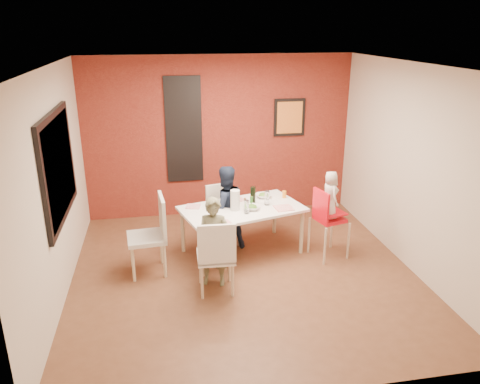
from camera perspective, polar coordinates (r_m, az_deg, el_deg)
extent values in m
plane|color=brown|center=(6.37, 0.48, -9.84)|extent=(4.50, 4.50, 0.00)
cube|color=silver|center=(5.55, 0.57, 15.17)|extent=(4.50, 4.50, 0.02)
cube|color=beige|center=(7.96, -2.50, 6.72)|extent=(4.50, 0.02, 2.70)
cube|color=beige|center=(3.80, 6.89, -8.57)|extent=(4.50, 0.02, 2.70)
cube|color=beige|center=(5.86, -21.66, 0.47)|extent=(0.02, 4.50, 2.70)
cube|color=beige|center=(6.60, 20.12, 2.75)|extent=(0.02, 4.50, 2.70)
cube|color=maroon|center=(7.94, -2.48, 6.69)|extent=(4.50, 0.02, 2.70)
cube|color=black|center=(5.98, -21.28, 2.92)|extent=(0.05, 1.70, 1.30)
cube|color=black|center=(5.98, -21.14, 2.93)|extent=(0.02, 1.55, 1.15)
cube|color=silver|center=(7.84, -6.87, 7.51)|extent=(0.55, 0.03, 1.70)
cube|color=black|center=(7.84, -6.86, 7.50)|extent=(0.60, 0.03, 1.76)
cube|color=black|center=(8.11, 6.05, 9.03)|extent=(0.54, 0.03, 0.64)
cube|color=orange|center=(8.09, 6.08, 9.01)|extent=(0.44, 0.01, 0.54)
cube|color=white|center=(6.63, 0.25, -2.08)|extent=(1.87, 1.35, 0.04)
cylinder|color=tan|center=(6.17, -4.59, -7.46)|extent=(0.06, 0.06, 0.66)
cylinder|color=tan|center=(6.83, -6.99, -4.72)|extent=(0.06, 0.06, 0.66)
cylinder|color=tan|center=(6.80, 7.53, -4.86)|extent=(0.06, 0.06, 0.66)
cylinder|color=tan|center=(7.41, 4.24, -2.61)|extent=(0.06, 0.06, 0.66)
cube|color=silver|center=(5.79, -2.97, -7.86)|extent=(0.47, 0.47, 0.05)
cube|color=silver|center=(5.49, -2.84, -6.48)|extent=(0.45, 0.06, 0.51)
cylinder|color=#BCA88B|center=(6.08, -1.32, -8.97)|extent=(0.04, 0.04, 0.44)
cylinder|color=#BCA88B|center=(5.76, -0.91, -10.73)|extent=(0.04, 0.04, 0.44)
cylinder|color=#BCA88B|center=(6.06, -4.84, -9.16)|extent=(0.04, 0.04, 0.44)
cylinder|color=#BCA88B|center=(5.74, -4.65, -10.94)|extent=(0.04, 0.04, 0.44)
cube|color=silver|center=(7.02, -2.01, -3.08)|extent=(0.50, 0.50, 0.05)
cube|color=silver|center=(7.09, -2.61, -0.80)|extent=(0.41, 0.14, 0.47)
cylinder|color=beige|center=(6.91, -2.76, -5.47)|extent=(0.03, 0.03, 0.40)
cylinder|color=beige|center=(7.20, -3.75, -4.42)|extent=(0.03, 0.03, 0.40)
cylinder|color=beige|center=(7.03, -0.19, -5.00)|extent=(0.03, 0.03, 0.40)
cylinder|color=beige|center=(7.31, -1.27, -3.99)|extent=(0.03, 0.03, 0.40)
cube|color=silver|center=(6.29, -11.32, -5.49)|extent=(0.53, 0.53, 0.06)
cube|color=silver|center=(6.19, -9.44, -2.96)|extent=(0.09, 0.49, 0.56)
cylinder|color=beige|center=(6.58, -13.07, -6.99)|extent=(0.04, 0.04, 0.48)
cylinder|color=beige|center=(6.60, -9.56, -6.66)|extent=(0.04, 0.04, 0.48)
cylinder|color=beige|center=(6.22, -12.88, -8.61)|extent=(0.04, 0.04, 0.48)
cylinder|color=beige|center=(6.24, -9.16, -8.26)|extent=(0.04, 0.04, 0.48)
cube|color=red|center=(6.69, 10.89, -3.22)|extent=(0.44, 0.44, 0.05)
cube|color=red|center=(6.51, 9.83, -1.58)|extent=(0.12, 0.35, 0.42)
cube|color=red|center=(6.65, 10.94, -2.44)|extent=(0.44, 0.44, 0.02)
cylinder|color=tan|center=(6.78, 13.08, -5.85)|extent=(0.03, 0.03, 0.55)
cylinder|color=tan|center=(6.56, 10.33, -6.55)|extent=(0.03, 0.03, 0.55)
cylinder|color=tan|center=(7.06, 11.10, -4.62)|extent=(0.03, 0.03, 0.55)
cylinder|color=tan|center=(6.85, 8.40, -5.25)|extent=(0.03, 0.03, 0.55)
imported|color=#5E5D43|center=(5.88, -3.19, -6.13)|extent=(0.48, 0.38, 1.16)
imported|color=#161E31|center=(6.79, -1.84, -1.96)|extent=(0.71, 0.61, 1.26)
imported|color=beige|center=(6.55, 10.93, -0.33)|extent=(0.25, 0.35, 0.67)
cube|color=white|center=(6.10, -1.98, -3.84)|extent=(0.24, 0.24, 0.01)
cube|color=white|center=(6.91, -0.56, -0.92)|extent=(0.31, 0.31, 0.01)
cube|color=white|center=(6.62, 5.36, -1.95)|extent=(0.27, 0.27, 0.01)
cube|color=white|center=(6.68, -5.75, -1.76)|extent=(0.24, 0.24, 0.01)
imported|color=silver|center=(6.55, 1.43, -1.91)|extent=(0.29, 0.29, 0.06)
imported|color=white|center=(7.01, 2.88, -0.46)|extent=(0.24, 0.24, 0.05)
cylinder|color=black|center=(6.65, 1.59, -0.52)|extent=(0.07, 0.07, 0.28)
cylinder|color=white|center=(6.39, 0.81, -1.82)|extent=(0.07, 0.07, 0.19)
cylinder|color=silver|center=(6.70, 3.30, -0.73)|extent=(0.07, 0.07, 0.21)
cylinder|color=silver|center=(6.49, -0.60, -1.01)|extent=(0.13, 0.13, 0.29)
cylinder|color=red|center=(6.66, 1.46, -1.06)|extent=(0.04, 0.04, 0.16)
cylinder|color=#327627|center=(6.64, 1.38, -1.14)|extent=(0.04, 0.04, 0.15)
cylinder|color=brown|center=(6.64, 0.63, -1.27)|extent=(0.03, 0.03, 0.13)
cylinder|color=orange|center=(7.01, 5.41, -0.29)|extent=(0.06, 0.06, 0.11)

